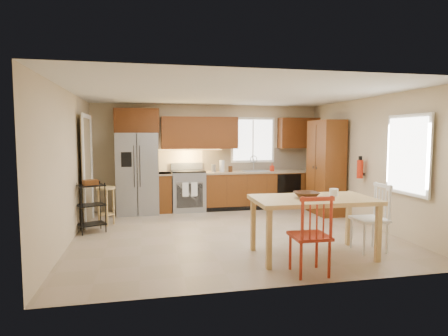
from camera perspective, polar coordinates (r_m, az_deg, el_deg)
floor at (r=6.90m, az=1.23°, el=-9.84°), size 5.50×5.50×0.00m
ceiling at (r=6.71m, az=1.27°, el=11.28°), size 5.50×5.00×0.02m
wall_back at (r=9.14m, az=-2.30°, el=1.76°), size 5.50×0.02×2.50m
wall_front at (r=4.30m, az=8.80°, el=-1.95°), size 5.50×0.02×2.50m
wall_left at (r=6.63m, az=-22.57°, el=0.15°), size 0.02×5.00×2.50m
wall_right at (r=7.78m, az=21.38°, el=0.85°), size 0.02×5.00×2.50m
refrigerator at (r=8.66m, az=-13.03°, el=-0.80°), size 0.92×0.75×1.82m
range_stove at (r=8.83m, az=-5.47°, el=-3.53°), size 0.76×0.63×0.92m
base_cabinet_narrow at (r=8.80m, az=-9.05°, el=-3.66°), size 0.30×0.60×0.90m
base_cabinet_run at (r=9.23m, az=5.97°, el=-3.23°), size 2.92×0.60×0.90m
dishwasher at (r=9.15m, az=9.87°, el=-3.35°), size 0.60×0.02×0.78m
backsplash at (r=9.42m, az=5.48°, el=1.38°), size 2.92×0.03×0.55m
upper_over_fridge at (r=8.83m, az=-13.16°, el=7.04°), size 1.00×0.35×0.55m
upper_left_block at (r=8.91m, az=-3.72°, el=5.37°), size 1.80×0.35×0.75m
upper_right_block at (r=9.59m, az=11.30°, el=5.25°), size 1.00×0.35×0.75m
window_back at (r=9.35m, az=4.39°, el=4.27°), size 1.12×0.04×1.12m
sink at (r=9.12m, az=4.85°, el=-0.72°), size 0.62×0.46×0.16m
undercab_glow at (r=8.85m, az=-5.61°, el=2.80°), size 1.60×0.30×0.01m
soap_bottle at (r=9.13m, az=7.32°, el=0.12°), size 0.09×0.09×0.19m
paper_towel at (r=8.85m, az=-0.32°, el=0.29°), size 0.12×0.12×0.28m
canister_steel at (r=8.82m, az=-1.60°, el=-0.05°), size 0.11×0.11×0.18m
canister_wood at (r=8.87m, az=0.98°, el=-0.15°), size 0.10×0.10×0.14m
pantry at (r=8.67m, az=15.23°, el=0.09°), size 0.50×0.95×2.10m
fire_extinguisher at (r=7.86m, az=20.02°, el=-0.17°), size 0.12×0.12×0.36m
window_right at (r=6.80m, az=26.24°, el=1.82°), size 0.04×1.02×1.32m
doorway at (r=7.91m, az=-20.21°, el=-0.50°), size 0.04×0.95×2.10m
dining_table at (r=5.68m, az=13.36°, el=-8.80°), size 1.77×1.03×0.85m
chair_red at (r=4.94m, az=12.91°, el=-9.83°), size 0.49×0.49×1.02m
chair_white at (r=6.16m, az=21.27°, el=-7.10°), size 0.49×0.49×1.02m
table_bowl at (r=5.55m, az=12.43°, el=-4.52°), size 0.36×0.36×0.09m
table_jar at (r=5.85m, az=16.39°, el=-3.79°), size 0.15×0.15×0.17m
bar_stool at (r=7.75m, az=-17.51°, el=-5.55°), size 0.47×0.47×0.76m
utility_cart at (r=7.25m, az=-19.57°, el=-5.70°), size 0.56×0.50×0.91m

